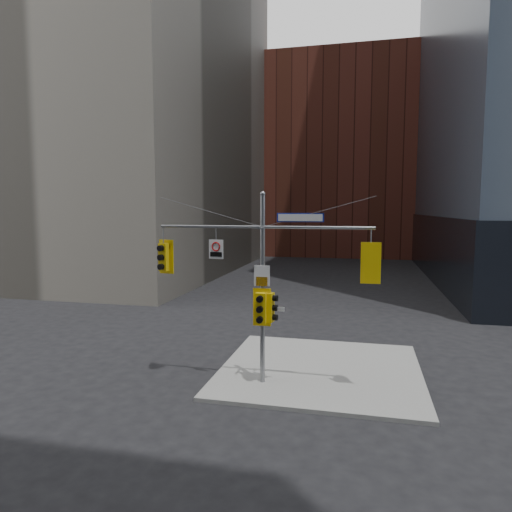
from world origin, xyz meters
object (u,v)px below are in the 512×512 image
at_px(traffic_light_pole_front, 261,308).
at_px(regulatory_sign_arm, 216,249).
at_px(traffic_light_east_arm, 370,262).
at_px(traffic_light_pole_side, 271,308).
at_px(traffic_light_west_arm, 164,257).
at_px(signal_assembly, 263,270).
at_px(street_sign_blade, 300,218).

bearing_deg(traffic_light_pole_front, regulatory_sign_arm, 171.31).
distance_m(traffic_light_east_arm, traffic_light_pole_side, 3.95).
relative_size(traffic_light_pole_side, traffic_light_pole_front, 0.77).
xyz_separation_m(traffic_light_west_arm, traffic_light_east_arm, (7.79, -0.01, -0.00)).
bearing_deg(traffic_light_east_arm, traffic_light_pole_side, -2.57).
xyz_separation_m(signal_assembly, regulatory_sign_arm, (-1.79, -0.02, 0.76)).
distance_m(signal_assembly, traffic_light_west_arm, 3.95).
height_order(traffic_light_west_arm, regulatory_sign_arm, regulatory_sign_arm).
bearing_deg(traffic_light_pole_front, street_sign_blade, 10.16).
bearing_deg(traffic_light_pole_side, street_sign_blade, -81.42).
xyz_separation_m(traffic_light_pole_side, traffic_light_pole_front, (-0.33, -0.27, 0.02)).
xyz_separation_m(traffic_light_east_arm, traffic_light_pole_side, (-3.53, 0.00, -1.78)).
bearing_deg(traffic_light_west_arm, signal_assembly, 10.06).
height_order(traffic_light_west_arm, traffic_light_east_arm, traffic_light_east_arm).
bearing_deg(street_sign_blade, traffic_light_east_arm, -3.39).
xyz_separation_m(traffic_light_pole_front, regulatory_sign_arm, (-1.79, 0.25, 2.14)).
relative_size(traffic_light_west_arm, traffic_light_pole_front, 0.95).
xyz_separation_m(signal_assembly, street_sign_blade, (1.38, 0.00, 1.93)).
distance_m(traffic_light_pole_front, regulatory_sign_arm, 2.80).
xyz_separation_m(traffic_light_west_arm, traffic_light_pole_front, (3.93, -0.28, -1.76)).
distance_m(signal_assembly, traffic_light_pole_front, 1.40).
distance_m(traffic_light_pole_side, street_sign_blade, 3.49).
height_order(signal_assembly, traffic_light_pole_side, signal_assembly).
bearing_deg(traffic_light_west_arm, regulatory_sign_arm, 9.35).
relative_size(signal_assembly, regulatory_sign_arm, 11.03).
bearing_deg(regulatory_sign_arm, traffic_light_pole_front, -1.16).
height_order(traffic_light_east_arm, regulatory_sign_arm, traffic_light_east_arm).
xyz_separation_m(signal_assembly, traffic_light_pole_front, (-0.00, -0.27, -1.38)).
bearing_deg(traffic_light_east_arm, traffic_light_pole_front, 1.38).
bearing_deg(traffic_light_east_arm, regulatory_sign_arm, -2.36).
relative_size(traffic_light_west_arm, regulatory_sign_arm, 1.84).
xyz_separation_m(traffic_light_pole_front, street_sign_blade, (1.38, 0.27, 3.31)).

